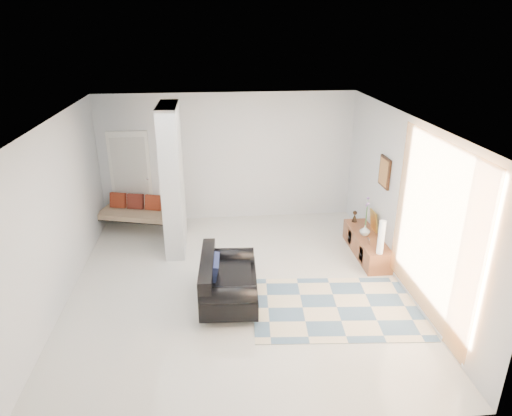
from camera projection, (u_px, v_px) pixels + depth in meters
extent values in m
plane|color=beige|center=(238.00, 287.00, 7.69)|extent=(6.00, 6.00, 0.00)
plane|color=white|center=(235.00, 121.00, 6.63)|extent=(6.00, 6.00, 0.00)
plane|color=silver|center=(228.00, 158.00, 9.93)|extent=(6.00, 0.00, 6.00)
plane|color=silver|center=(256.00, 328.00, 4.40)|extent=(6.00, 0.00, 6.00)
plane|color=silver|center=(55.00, 217.00, 6.90)|extent=(0.00, 6.00, 6.00)
plane|color=silver|center=(405.00, 203.00, 7.42)|extent=(0.00, 6.00, 6.00)
cube|color=silver|center=(173.00, 180.00, 8.53)|extent=(0.35, 1.20, 2.80)
cube|color=white|center=(131.00, 178.00, 9.84)|extent=(0.85, 0.06, 2.04)
plane|color=#FFA143|center=(433.00, 231.00, 6.34)|extent=(0.00, 2.55, 2.55)
cube|color=#361C0E|center=(385.00, 172.00, 8.15)|extent=(0.04, 0.45, 0.55)
cube|color=brown|center=(366.00, 245.00, 8.68)|extent=(0.45, 1.62, 0.40)
cube|color=#361C0E|center=(361.00, 254.00, 8.33)|extent=(0.02, 0.22, 0.28)
cube|color=#361C0E|center=(350.00, 237.00, 8.99)|extent=(0.02, 0.22, 0.28)
cube|color=gold|center=(374.00, 221.00, 8.76)|extent=(0.09, 0.32, 0.40)
cube|color=silver|center=(369.00, 241.00, 8.24)|extent=(0.04, 0.10, 0.12)
cylinder|color=silver|center=(206.00, 321.00, 6.72)|extent=(0.05, 0.05, 0.10)
cylinder|color=silver|center=(210.00, 279.00, 7.83)|extent=(0.05, 0.05, 0.10)
cylinder|color=silver|center=(252.00, 320.00, 6.75)|extent=(0.05, 0.05, 0.10)
cylinder|color=silver|center=(249.00, 278.00, 7.86)|extent=(0.05, 0.05, 0.10)
cube|color=black|center=(229.00, 287.00, 7.21)|extent=(0.95, 1.49, 0.30)
cube|color=black|center=(207.00, 269.00, 7.08)|extent=(0.28, 1.45, 0.36)
cylinder|color=black|center=(228.00, 296.00, 6.57)|extent=(0.84, 0.33, 0.28)
cylinder|color=black|center=(229.00, 256.00, 7.68)|extent=(0.84, 0.33, 0.28)
cube|color=black|center=(215.00, 268.00, 7.07)|extent=(0.17, 0.54, 0.31)
cylinder|color=black|center=(96.00, 226.00, 9.51)|extent=(0.04, 0.04, 0.40)
cylinder|color=black|center=(173.00, 232.00, 9.24)|extent=(0.04, 0.04, 0.40)
cylinder|color=black|center=(112.00, 213.00, 10.15)|extent=(0.04, 0.04, 0.40)
cylinder|color=black|center=(184.00, 218.00, 9.87)|extent=(0.04, 0.04, 0.40)
cube|color=beige|center=(140.00, 214.00, 9.63)|extent=(1.84, 1.16, 0.12)
cube|color=maroon|center=(118.00, 200.00, 9.77)|extent=(0.37, 0.25, 0.33)
cube|color=maroon|center=(136.00, 201.00, 9.70)|extent=(0.37, 0.25, 0.33)
cube|color=maroon|center=(153.00, 203.00, 9.64)|extent=(0.37, 0.25, 0.33)
cube|color=beige|center=(337.00, 307.00, 7.12)|extent=(2.73, 1.93, 0.01)
cylinder|color=silver|center=(381.00, 237.00, 7.85)|extent=(0.11, 0.11, 0.61)
imported|color=silver|center=(365.00, 230.00, 8.59)|extent=(0.21, 0.21, 0.20)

